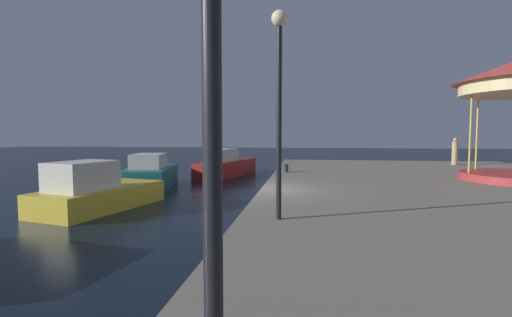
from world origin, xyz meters
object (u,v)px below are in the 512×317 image
(motorboat_yellow, at_px, (96,192))
(bollard_center, at_px, (286,168))
(motorboat_red, at_px, (226,166))
(person_near_carousel, at_px, (455,152))
(lamp_post_mid_promenade, at_px, (279,79))
(motorboat_teal, at_px, (150,175))

(motorboat_yellow, bearing_deg, bollard_center, 43.97)
(motorboat_red, height_order, person_near_carousel, person_near_carousel)
(lamp_post_mid_promenade, relative_size, bollard_center, 11.52)
(motorboat_yellow, distance_m, lamp_post_mid_promenade, 8.50)
(motorboat_teal, bearing_deg, motorboat_yellow, -85.89)
(person_near_carousel, bearing_deg, bollard_center, -150.36)
(motorboat_teal, distance_m, motorboat_yellow, 5.39)
(motorboat_teal, height_order, motorboat_red, motorboat_red)
(motorboat_yellow, bearing_deg, motorboat_red, 77.44)
(motorboat_yellow, height_order, bollard_center, motorboat_yellow)
(motorboat_red, height_order, lamp_post_mid_promenade, lamp_post_mid_promenade)
(motorboat_red, bearing_deg, motorboat_yellow, -102.56)
(motorboat_red, distance_m, person_near_carousel, 14.44)
(bollard_center, height_order, person_near_carousel, person_near_carousel)
(motorboat_red, relative_size, person_near_carousel, 3.58)
(motorboat_teal, height_order, lamp_post_mid_promenade, lamp_post_mid_promenade)
(person_near_carousel, bearing_deg, lamp_post_mid_promenade, -121.78)
(motorboat_yellow, distance_m, motorboat_red, 10.86)
(motorboat_yellow, bearing_deg, lamp_post_mid_promenade, -29.50)
(motorboat_teal, relative_size, bollard_center, 12.50)
(motorboat_teal, distance_m, bollard_center, 6.90)
(lamp_post_mid_promenade, bearing_deg, bollard_center, 92.14)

